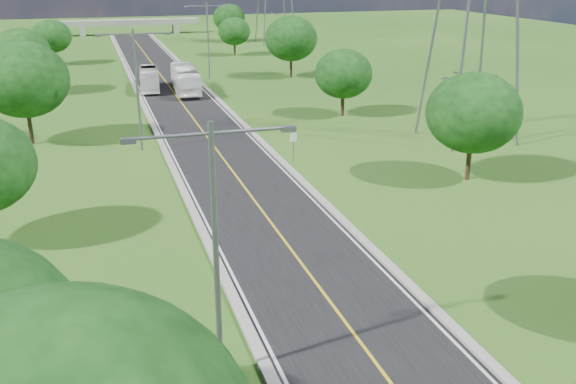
% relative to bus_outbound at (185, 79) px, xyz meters
% --- Properties ---
extents(ground, '(260.00, 260.00, 0.00)m').
position_rel_bus_outbound_xyz_m(ground, '(-1.44, -9.30, -1.64)').
color(ground, '#224F16').
rests_on(ground, ground).
extents(road, '(8.00, 150.00, 0.06)m').
position_rel_bus_outbound_xyz_m(road, '(-1.44, -3.30, -1.61)').
color(road, black).
rests_on(road, ground).
extents(curb_left, '(0.50, 150.00, 0.22)m').
position_rel_bus_outbound_xyz_m(curb_left, '(-5.69, -3.30, -1.53)').
color(curb_left, gray).
rests_on(curb_left, ground).
extents(curb_right, '(0.50, 150.00, 0.22)m').
position_rel_bus_outbound_xyz_m(curb_right, '(2.81, -3.30, -1.53)').
color(curb_right, gray).
rests_on(curb_right, ground).
extents(speed_limit_sign, '(0.55, 0.09, 2.40)m').
position_rel_bus_outbound_xyz_m(speed_limit_sign, '(3.76, -31.31, -0.04)').
color(speed_limit_sign, slate).
rests_on(speed_limit_sign, ground).
extents(overpass, '(30.00, 3.00, 3.20)m').
position_rel_bus_outbound_xyz_m(overpass, '(-1.44, 70.70, 0.77)').
color(overpass, gray).
rests_on(overpass, ground).
extents(streetlight_near_left, '(5.90, 0.25, 10.00)m').
position_rel_bus_outbound_xyz_m(streetlight_near_left, '(-7.44, -57.30, 4.31)').
color(streetlight_near_left, slate).
rests_on(streetlight_near_left, ground).
extents(streetlight_mid_left, '(5.90, 0.25, 10.00)m').
position_rel_bus_outbound_xyz_m(streetlight_mid_left, '(-7.44, -24.30, 4.31)').
color(streetlight_mid_left, slate).
rests_on(streetlight_mid_left, ground).
extents(streetlight_far_right, '(5.90, 0.25, 10.00)m').
position_rel_bus_outbound_xyz_m(streetlight_far_right, '(4.56, 8.70, 4.31)').
color(streetlight_far_right, slate).
rests_on(streetlight_far_right, ground).
extents(tree_lc, '(7.56, 7.56, 8.79)m').
position_rel_bus_outbound_xyz_m(tree_lc, '(-16.44, -19.30, 3.94)').
color(tree_lc, black).
rests_on(tree_lc, ground).
extents(tree_ld, '(6.72, 6.72, 7.82)m').
position_rel_bus_outbound_xyz_m(tree_ld, '(-18.44, 4.70, 3.32)').
color(tree_ld, black).
rests_on(tree_ld, ground).
extents(tree_le, '(5.88, 5.88, 6.84)m').
position_rel_bus_outbound_xyz_m(tree_le, '(-15.94, 28.70, 2.70)').
color(tree_le, black).
rests_on(tree_le, ground).
extents(tree_rb, '(6.72, 6.72, 7.82)m').
position_rel_bus_outbound_xyz_m(tree_rb, '(14.56, -39.30, 3.32)').
color(tree_rb, black).
rests_on(tree_rb, ground).
extents(tree_rc, '(5.88, 5.88, 6.84)m').
position_rel_bus_outbound_xyz_m(tree_rc, '(13.56, -17.30, 2.70)').
color(tree_rc, black).
rests_on(tree_rc, ground).
extents(tree_rd, '(7.14, 7.14, 8.30)m').
position_rel_bus_outbound_xyz_m(tree_rd, '(15.56, 6.70, 3.63)').
color(tree_rd, black).
rests_on(tree_rd, ground).
extents(tree_re, '(5.46, 5.46, 6.35)m').
position_rel_bus_outbound_xyz_m(tree_re, '(13.06, 30.70, 2.39)').
color(tree_re, black).
rests_on(tree_re, ground).
extents(tree_rf, '(6.30, 6.30, 7.33)m').
position_rel_bus_outbound_xyz_m(tree_rf, '(16.56, 50.70, 3.01)').
color(tree_rf, black).
rests_on(tree_rf, ground).
extents(bus_outbound, '(3.26, 11.46, 3.16)m').
position_rel_bus_outbound_xyz_m(bus_outbound, '(0.00, 0.00, 0.00)').
color(bus_outbound, white).
rests_on(bus_outbound, road).
extents(bus_inbound, '(2.98, 9.52, 2.61)m').
position_rel_bus_outbound_xyz_m(bus_inbound, '(-4.02, 3.05, -0.27)').
color(bus_inbound, white).
rests_on(bus_inbound, road).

